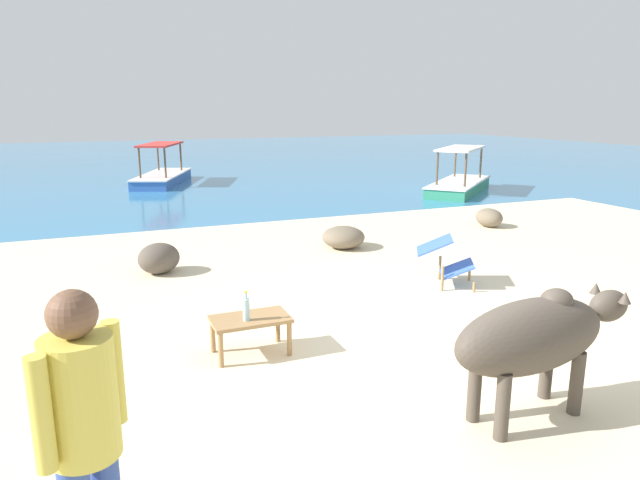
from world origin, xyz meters
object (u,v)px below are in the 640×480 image
at_px(low_bench_table, 250,323).
at_px(person_standing, 84,430).
at_px(bottle, 246,309).
at_px(boat_green, 459,183).
at_px(deck_chair_near, 446,258).
at_px(boat_blue, 162,175).
at_px(cow, 535,336).

xyz_separation_m(low_bench_table, person_standing, (-1.47, -2.52, 0.63)).
height_order(bottle, person_standing, person_standing).
relative_size(person_standing, boat_green, 0.46).
bearing_deg(person_standing, deck_chair_near, 84.48).
xyz_separation_m(boat_green, boat_blue, (-7.74, 5.22, 0.00)).
bearing_deg(deck_chair_near, low_bench_table, -129.26).
bearing_deg(cow, low_bench_table, 126.59).
bearing_deg(bottle, deck_chair_near, 21.04).
xyz_separation_m(cow, bottle, (-1.78, 1.89, -0.17)).
distance_m(low_bench_table, person_standing, 2.98).
height_order(cow, boat_green, boat_green).
relative_size(low_bench_table, person_standing, 0.47).
relative_size(deck_chair_near, boat_blue, 0.24).
xyz_separation_m(cow, deck_chair_near, (1.33, 3.09, -0.29)).
relative_size(bottle, boat_green, 0.08).
relative_size(deck_chair_near, boat_green, 0.26).
distance_m(cow, person_standing, 3.25).
bearing_deg(low_bench_table, deck_chair_near, 20.34).
xyz_separation_m(bottle, boat_green, (8.67, 8.54, -0.25)).
height_order(bottle, boat_blue, boat_blue).
relative_size(low_bench_table, boat_blue, 0.20).
bearing_deg(cow, boat_blue, 88.18).
distance_m(low_bench_table, deck_chair_near, 3.27).
height_order(bottle, deck_chair_near, deck_chair_near).
distance_m(cow, low_bench_table, 2.63).
bearing_deg(deck_chair_near, boat_blue, 130.26).
height_order(low_bench_table, person_standing, person_standing).
distance_m(cow, bottle, 2.60).
bearing_deg(boat_green, low_bench_table, -177.00).
relative_size(cow, bottle, 6.15).
bearing_deg(boat_green, bottle, -176.97).
bearing_deg(boat_blue, boat_green, 77.20).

